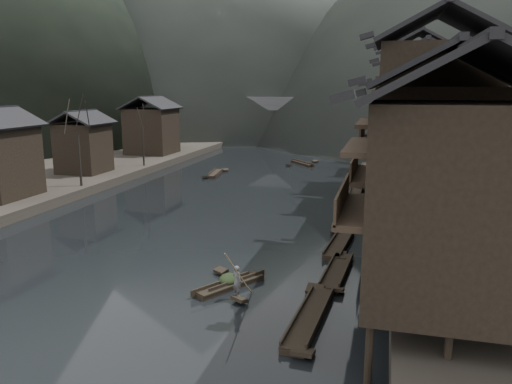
% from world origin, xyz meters
% --- Properties ---
extents(water, '(300.00, 300.00, 0.00)m').
position_xyz_m(water, '(0.00, 0.00, 0.00)').
color(water, black).
rests_on(water, ground).
extents(left_bank, '(40.00, 200.00, 1.20)m').
position_xyz_m(left_bank, '(-35.00, 40.00, 0.60)').
color(left_bank, '#2D2823').
rests_on(left_bank, ground).
extents(stilt_houses, '(9.00, 67.60, 17.05)m').
position_xyz_m(stilt_houses, '(17.28, 19.53, 9.00)').
color(stilt_houses, black).
rests_on(stilt_houses, ground).
extents(left_houses, '(8.10, 53.20, 8.73)m').
position_xyz_m(left_houses, '(-20.50, 20.12, 5.66)').
color(left_houses, black).
rests_on(left_houses, left_bank).
extents(bare_trees, '(3.91, 45.22, 7.82)m').
position_xyz_m(bare_trees, '(-17.00, 8.69, 6.61)').
color(bare_trees, black).
rests_on(bare_trees, left_bank).
extents(moored_sampans, '(2.70, 54.53, 0.47)m').
position_xyz_m(moored_sampans, '(11.69, 18.35, 0.20)').
color(moored_sampans, black).
rests_on(moored_sampans, water).
extents(midriver_boats, '(12.29, 37.58, 0.45)m').
position_xyz_m(midriver_boats, '(-3.32, 45.41, 0.20)').
color(midriver_boats, black).
rests_on(midriver_boats, water).
extents(stone_bridge, '(40.00, 6.00, 9.00)m').
position_xyz_m(stone_bridge, '(-0.00, 72.00, 5.11)').
color(stone_bridge, '#4C4C4F').
rests_on(stone_bridge, ground).
extents(hero_sampan, '(3.25, 4.57, 0.43)m').
position_xyz_m(hero_sampan, '(6.30, -2.88, 0.20)').
color(hero_sampan, black).
rests_on(hero_sampan, water).
extents(cargo_heap, '(1.07, 1.40, 0.64)m').
position_xyz_m(cargo_heap, '(6.19, -2.69, 0.75)').
color(cargo_heap, black).
rests_on(cargo_heap, hero_sampan).
extents(boatman, '(0.74, 0.69, 1.70)m').
position_xyz_m(boatman, '(7.20, -4.32, 1.29)').
color(boatman, '#5A5A5D').
rests_on(boatman, hero_sampan).
extents(bamboo_pole, '(0.93, 2.67, 3.41)m').
position_xyz_m(bamboo_pole, '(7.40, -4.32, 3.84)').
color(bamboo_pole, '#8C7A51').
rests_on(bamboo_pole, boatman).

